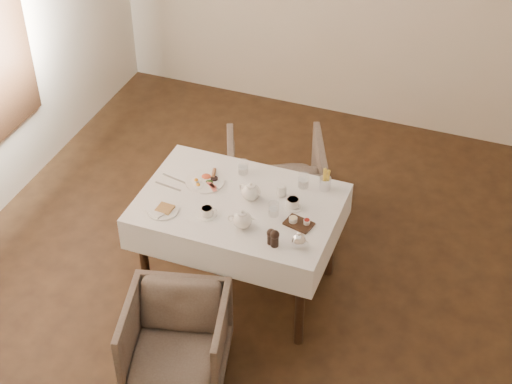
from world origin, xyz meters
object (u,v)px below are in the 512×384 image
Objects in this scene: armchair_near at (176,340)px; breakfast_plate at (206,180)px; armchair_far at (275,182)px; table at (239,216)px; teapot_centre at (251,191)px.

breakfast_plate is at bearing 87.75° from armchair_near.
armchair_near is at bearing 65.10° from armchair_far.
table is at bearing 69.99° from armchair_near.
table is 0.33m from breakfast_plate.
breakfast_plate is at bearing -173.13° from teapot_centre.
teapot_centre reaches higher than table.
teapot_centre is at bearing 66.22° from armchair_near.
table is 0.90m from armchair_near.
armchair_near is at bearing -68.58° from breakfast_plate.
teapot_centre reaches higher than armchair_near.
teapot_centre is at bearing -1.50° from breakfast_plate.
armchair_far is 0.89m from teapot_centre.
armchair_far is 4.28× the size of teapot_centre.
armchair_near is 1.04m from teapot_centre.
table is 1.76× the size of armchair_far.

